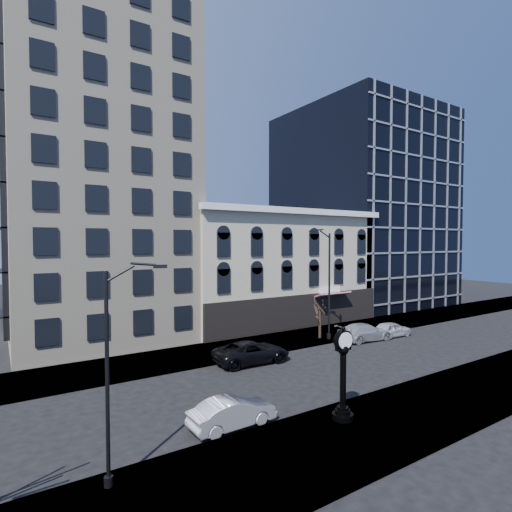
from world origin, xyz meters
TOP-DOWN VIEW (x-y plane):
  - ground at (0.00, 0.00)m, footprint 160.00×160.00m
  - sidewalk_far at (0.00, 8.00)m, footprint 160.00×6.00m
  - sidewalk_near at (0.00, -8.00)m, footprint 160.00×6.00m
  - cream_tower at (-6.11, 18.88)m, footprint 15.90×15.40m
  - victorian_row at (12.00, 15.89)m, footprint 22.60×11.19m
  - glass_office at (32.00, 20.91)m, footprint 20.00×20.15m
  - street_clock at (0.26, -6.69)m, footprint 1.06×1.06m
  - street_lamp_near at (-10.35, -6.17)m, footprint 2.11×0.82m
  - street_lamp_far at (10.58, 6.07)m, footprint 2.66×0.54m
  - bare_tree_far at (10.89, 6.74)m, footprint 2.46×2.46m
  - car_near_b at (-4.70, -4.19)m, footprint 4.43×1.66m
  - car_far_a at (1.65, 4.04)m, footprint 5.99×3.03m
  - car_far_b at (13.91, 4.07)m, footprint 5.64×2.73m
  - car_far_c at (17.22, 3.71)m, footprint 4.28×1.81m

SIDE VIEW (x-z plane):
  - ground at x=0.00m, z-range 0.00..0.00m
  - sidewalk_far at x=0.00m, z-range 0.00..0.12m
  - sidewalk_near at x=0.00m, z-range 0.00..0.12m
  - car_near_b at x=-4.70m, z-range 0.00..1.44m
  - car_far_c at x=17.22m, z-range 0.00..1.44m
  - car_far_b at x=13.91m, z-range 0.00..1.58m
  - car_far_a at x=1.65m, z-range 0.00..1.62m
  - street_clock at x=0.26m, z-range -0.10..4.58m
  - bare_tree_far at x=10.89m, z-range 1.18..5.41m
  - victorian_row at x=12.00m, z-range -0.25..12.25m
  - street_lamp_near at x=-10.35m, z-range 2.24..10.58m
  - street_lamp_far at x=10.58m, z-range 2.74..13.03m
  - glass_office at x=32.00m, z-range 0.00..28.00m
  - cream_tower at x=-6.11m, z-range -1.93..40.57m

